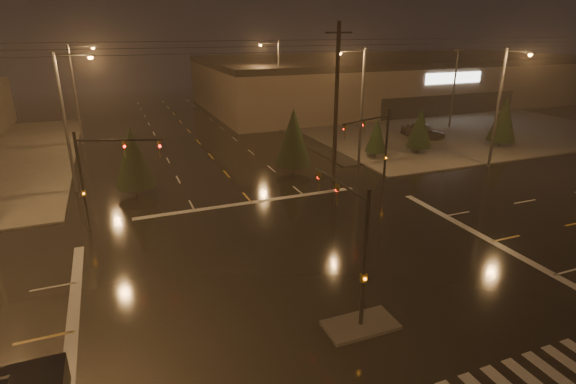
% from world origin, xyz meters
% --- Properties ---
extents(ground, '(140.00, 140.00, 0.00)m').
position_xyz_m(ground, '(0.00, 0.00, 0.00)').
color(ground, black).
rests_on(ground, ground).
extents(sidewalk_ne, '(36.00, 36.00, 0.12)m').
position_xyz_m(sidewalk_ne, '(30.00, 30.00, 0.06)').
color(sidewalk_ne, '#43413C').
rests_on(sidewalk_ne, ground).
extents(median_island, '(3.00, 1.60, 0.15)m').
position_xyz_m(median_island, '(0.00, -4.00, 0.07)').
color(median_island, '#43413C').
rests_on(median_island, ground).
extents(stop_bar_far, '(16.00, 0.50, 0.01)m').
position_xyz_m(stop_bar_far, '(0.00, 11.00, 0.01)').
color(stop_bar_far, beige).
rests_on(stop_bar_far, ground).
extents(parking_lot, '(50.00, 24.00, 0.08)m').
position_xyz_m(parking_lot, '(35.00, 28.00, 0.04)').
color(parking_lot, black).
rests_on(parking_lot, ground).
extents(retail_building, '(60.20, 28.30, 7.20)m').
position_xyz_m(retail_building, '(35.00, 45.99, 3.84)').
color(retail_building, brown).
rests_on(retail_building, ground).
extents(signal_mast_median, '(0.25, 4.59, 6.00)m').
position_xyz_m(signal_mast_median, '(0.00, -3.07, 3.75)').
color(signal_mast_median, black).
rests_on(signal_mast_median, ground).
extents(signal_mast_ne, '(4.84, 1.86, 6.00)m').
position_xyz_m(signal_mast_ne, '(9.50, 10.14, 3.79)').
color(signal_mast_ne, black).
rests_on(signal_mast_ne, ground).
extents(signal_mast_nw, '(4.84, 1.86, 6.00)m').
position_xyz_m(signal_mast_nw, '(-9.50, 10.14, 3.79)').
color(signal_mast_nw, black).
rests_on(signal_mast_nw, ground).
extents(streetlight_1, '(2.77, 0.32, 10.00)m').
position_xyz_m(streetlight_1, '(-11.18, 18.00, 5.80)').
color(streetlight_1, '#38383A').
rests_on(streetlight_1, ground).
extents(streetlight_2, '(2.77, 0.32, 10.00)m').
position_xyz_m(streetlight_2, '(-11.18, 34.00, 5.80)').
color(streetlight_2, '#38383A').
rests_on(streetlight_2, ground).
extents(streetlight_3, '(2.77, 0.32, 10.00)m').
position_xyz_m(streetlight_3, '(11.18, 16.00, 5.80)').
color(streetlight_3, '#38383A').
rests_on(streetlight_3, ground).
extents(streetlight_4, '(2.77, 0.32, 10.00)m').
position_xyz_m(streetlight_4, '(11.18, 36.00, 5.80)').
color(streetlight_4, '#38383A').
rests_on(streetlight_4, ground).
extents(streetlight_6, '(0.32, 2.77, 10.00)m').
position_xyz_m(streetlight_6, '(22.00, 11.18, 5.80)').
color(streetlight_6, '#38383A').
rests_on(streetlight_6, ground).
extents(utility_pole_1, '(2.20, 0.32, 12.00)m').
position_xyz_m(utility_pole_1, '(8.00, 14.00, 6.13)').
color(utility_pole_1, black).
rests_on(utility_pole_1, ground).
extents(conifer_0, '(2.00, 2.00, 3.83)m').
position_xyz_m(conifer_0, '(14.13, 17.46, 2.26)').
color(conifer_0, black).
rests_on(conifer_0, ground).
extents(conifer_1, '(2.40, 2.40, 4.45)m').
position_xyz_m(conifer_1, '(18.89, 17.40, 2.57)').
color(conifer_1, black).
rests_on(conifer_1, ground).
extents(conifer_2, '(2.79, 2.79, 5.06)m').
position_xyz_m(conifer_2, '(28.37, 16.52, 2.88)').
color(conifer_2, black).
rests_on(conifer_2, ground).
extents(conifer_3, '(2.81, 2.81, 5.09)m').
position_xyz_m(conifer_3, '(-7.33, 15.62, 2.89)').
color(conifer_3, black).
rests_on(conifer_3, ground).
extents(conifer_4, '(3.02, 3.02, 5.42)m').
position_xyz_m(conifer_4, '(5.41, 16.42, 3.06)').
color(conifer_4, black).
rests_on(conifer_4, ground).
extents(car_parked, '(3.80, 5.15, 1.63)m').
position_xyz_m(car_parked, '(23.54, 22.75, 0.82)').
color(car_parked, black).
rests_on(car_parked, ground).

